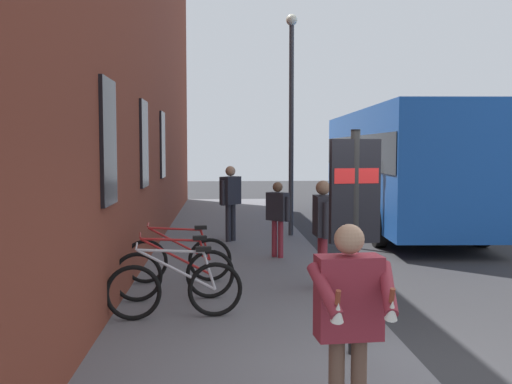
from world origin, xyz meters
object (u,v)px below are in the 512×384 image
pedestrian_near_bus (230,195)px  street_lamp (291,106)px  bicycle_beside_lamp (175,289)px  bicycle_mid_rack (179,259)px  pedestrian_by_facade (323,223)px  bicycle_end_of_row (175,273)px  transit_info_sign (355,206)px  city_bus (396,162)px  pedestrian_crossing_street (278,211)px  tourist_with_hotdogs (349,311)px

pedestrian_near_bus → street_lamp: 2.78m
bicycle_beside_lamp → bicycle_mid_rack: (2.10, 0.11, 0.00)m
pedestrian_by_facade → bicycle_beside_lamp: bearing=125.1°
pedestrian_by_facade → street_lamp: size_ratio=0.31×
bicycle_end_of_row → transit_info_sign: size_ratio=0.73×
pedestrian_by_facade → pedestrian_near_bus: bearing=15.6°
bicycle_mid_rack → pedestrian_near_bus: size_ratio=0.99×
bicycle_beside_lamp → city_bus: (9.36, -5.65, 1.41)m
bicycle_end_of_row → city_bus: size_ratio=0.17×
bicycle_beside_lamp → pedestrian_near_bus: bearing=-7.3°
bicycle_beside_lamp → pedestrian_by_facade: size_ratio=1.04×
bicycle_mid_rack → street_lamp: (5.17, -2.46, 2.84)m
pedestrian_near_bus → city_bus: bearing=-58.5°
pedestrian_near_bus → pedestrian_crossing_street: (-2.15, -0.91, -0.16)m
pedestrian_by_facade → pedestrian_crossing_street: size_ratio=1.12×
pedestrian_by_facade → pedestrian_crossing_street: bearing=9.4°
pedestrian_near_bus → tourist_with_hotdogs: size_ratio=1.07×
bicycle_mid_rack → street_lamp: bearing=-25.5°
pedestrian_near_bus → pedestrian_crossing_street: size_ratio=1.17×
city_bus → pedestrian_near_bus: 5.72m
bicycle_end_of_row → tourist_with_hotdogs: 4.70m
bicycle_beside_lamp → pedestrian_by_facade: pedestrian_by_facade is taller
bicycle_end_of_row → tourist_with_hotdogs: size_ratio=1.06×
transit_info_sign → city_bus: city_bus is taller
city_bus → pedestrian_by_facade: bearing=156.1°
city_bus → pedestrian_near_bus: (-2.96, 4.84, -0.71)m
bicycle_end_of_row → tourist_with_hotdogs: tourist_with_hotdogs is taller
city_bus → transit_info_sign: bearing=161.4°
pedestrian_crossing_street → pedestrian_near_bus: bearing=23.0°
pedestrian_near_bus → tourist_with_hotdogs: bearing=-175.9°
bicycle_end_of_row → city_bus: 10.28m
tourist_with_hotdogs → pedestrian_by_facade: bearing=-7.5°
city_bus → pedestrian_by_facade: 8.60m
bicycle_mid_rack → pedestrian_crossing_street: pedestrian_crossing_street is taller
bicycle_mid_rack → city_bus: bearing=-38.4°
bicycle_mid_rack → city_bus: city_bus is taller
transit_info_sign → street_lamp: street_lamp is taller
bicycle_mid_rack → transit_info_sign: transit_info_sign is taller
pedestrian_crossing_street → tourist_with_hotdogs: (-7.67, 0.20, 0.09)m
bicycle_beside_lamp → pedestrian_near_bus: 6.49m
bicycle_beside_lamp → pedestrian_by_facade: 2.74m
pedestrian_crossing_street → bicycle_beside_lamp: bearing=157.9°
bicycle_end_of_row → city_bus: (8.41, -5.73, 1.41)m
pedestrian_near_bus → pedestrian_by_facade: pedestrian_near_bus is taller
bicycle_mid_rack → street_lamp: street_lamp is taller
pedestrian_near_bus → street_lamp: size_ratio=0.32×
pedestrian_crossing_street → street_lamp: bearing=-11.7°
bicycle_end_of_row → pedestrian_crossing_street: size_ratio=1.16×
bicycle_beside_lamp → bicycle_end_of_row: (0.95, 0.08, 0.00)m
transit_info_sign → city_bus: size_ratio=0.23×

